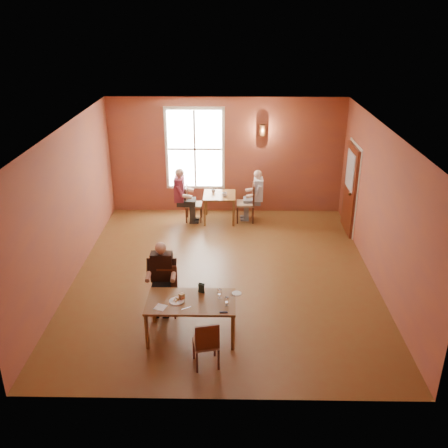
{
  "coord_description": "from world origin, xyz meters",
  "views": [
    {
      "loc": [
        0.16,
        -8.89,
        5.04
      ],
      "look_at": [
        0.0,
        0.2,
        1.05
      ],
      "focal_mm": 40.0,
      "sensor_mm": 36.0,
      "label": 1
    }
  ],
  "objects_px": {
    "second_table": "(220,208)",
    "chair_diner_maroon": "(194,204)",
    "chair_empty": "(206,342)",
    "diner_white": "(247,197)",
    "main_table": "(192,318)",
    "diner_main": "(165,284)",
    "chair_diner_white": "(245,203)",
    "chair_diner_main": "(166,292)",
    "diner_maroon": "(192,195)"
  },
  "relations": [
    {
      "from": "diner_main",
      "to": "chair_empty",
      "type": "bearing_deg",
      "value": 119.88
    },
    {
      "from": "chair_empty",
      "to": "diner_white",
      "type": "xyz_separation_m",
      "value": [
        0.74,
        5.59,
        0.23
      ]
    },
    {
      "from": "second_table",
      "to": "diner_white",
      "type": "distance_m",
      "value": 0.74
    },
    {
      "from": "diner_main",
      "to": "chair_empty",
      "type": "relative_size",
      "value": 1.52
    },
    {
      "from": "chair_diner_maroon",
      "to": "main_table",
      "type": "bearing_deg",
      "value": 3.72
    },
    {
      "from": "diner_main",
      "to": "diner_maroon",
      "type": "xyz_separation_m",
      "value": [
        0.15,
        4.24,
        0.06
      ]
    },
    {
      "from": "main_table",
      "to": "second_table",
      "type": "distance_m",
      "value": 4.87
    },
    {
      "from": "chair_diner_main",
      "to": "diner_main",
      "type": "xyz_separation_m",
      "value": [
        0.0,
        -0.03,
        0.19
      ]
    },
    {
      "from": "chair_diner_main",
      "to": "diner_white",
      "type": "distance_m",
      "value": 4.48
    },
    {
      "from": "second_table",
      "to": "chair_diner_white",
      "type": "height_order",
      "value": "chair_diner_white"
    },
    {
      "from": "main_table",
      "to": "chair_diner_main",
      "type": "height_order",
      "value": "chair_diner_main"
    },
    {
      "from": "chair_diner_white",
      "to": "diner_white",
      "type": "height_order",
      "value": "diner_white"
    },
    {
      "from": "chair_empty",
      "to": "chair_diner_maroon",
      "type": "xyz_separation_m",
      "value": [
        -0.59,
        5.59,
        0.05
      ]
    },
    {
      "from": "diner_main",
      "to": "chair_diner_white",
      "type": "distance_m",
      "value": 4.5
    },
    {
      "from": "diner_main",
      "to": "chair_diner_white",
      "type": "height_order",
      "value": "diner_main"
    },
    {
      "from": "chair_empty",
      "to": "second_table",
      "type": "height_order",
      "value": "chair_empty"
    },
    {
      "from": "chair_diner_white",
      "to": "main_table",
      "type": "bearing_deg",
      "value": 168.56
    },
    {
      "from": "chair_diner_main",
      "to": "second_table",
      "type": "distance_m",
      "value": 4.29
    },
    {
      "from": "diner_main",
      "to": "chair_diner_white",
      "type": "relative_size",
      "value": 1.26
    },
    {
      "from": "main_table",
      "to": "diner_main",
      "type": "height_order",
      "value": "diner_main"
    },
    {
      "from": "diner_main",
      "to": "chair_empty",
      "type": "height_order",
      "value": "diner_main"
    },
    {
      "from": "chair_diner_main",
      "to": "chair_empty",
      "type": "height_order",
      "value": "chair_diner_main"
    },
    {
      "from": "second_table",
      "to": "diner_maroon",
      "type": "xyz_separation_m",
      "value": [
        -0.68,
        0.0,
        0.33
      ]
    },
    {
      "from": "diner_white",
      "to": "main_table",
      "type": "bearing_deg",
      "value": 168.23
    },
    {
      "from": "diner_white",
      "to": "diner_maroon",
      "type": "relative_size",
      "value": 0.94
    },
    {
      "from": "chair_diner_maroon",
      "to": "chair_diner_white",
      "type": "bearing_deg",
      "value": 90.0
    },
    {
      "from": "chair_empty",
      "to": "diner_maroon",
      "type": "height_order",
      "value": "diner_maroon"
    },
    {
      "from": "main_table",
      "to": "chair_diner_main",
      "type": "xyz_separation_m",
      "value": [
        -0.5,
        0.65,
        0.09
      ]
    },
    {
      "from": "chair_empty",
      "to": "second_table",
      "type": "relative_size",
      "value": 1.03
    },
    {
      "from": "diner_main",
      "to": "diner_white",
      "type": "height_order",
      "value": "diner_white"
    },
    {
      "from": "chair_diner_maroon",
      "to": "diner_maroon",
      "type": "relative_size",
      "value": 0.67
    },
    {
      "from": "second_table",
      "to": "chair_diner_main",
      "type": "bearing_deg",
      "value": -101.19
    },
    {
      "from": "main_table",
      "to": "chair_diner_maroon",
      "type": "height_order",
      "value": "chair_diner_maroon"
    },
    {
      "from": "diner_white",
      "to": "chair_diner_main",
      "type": "bearing_deg",
      "value": 160.24
    },
    {
      "from": "diner_white",
      "to": "diner_maroon",
      "type": "height_order",
      "value": "diner_maroon"
    },
    {
      "from": "diner_white",
      "to": "diner_maroon",
      "type": "bearing_deg",
      "value": 90.0
    },
    {
      "from": "diner_main",
      "to": "chair_diner_white",
      "type": "bearing_deg",
      "value": -109.27
    },
    {
      "from": "diner_white",
      "to": "chair_diner_maroon",
      "type": "relative_size",
      "value": 1.4
    },
    {
      "from": "main_table",
      "to": "diner_main",
      "type": "relative_size",
      "value": 1.16
    },
    {
      "from": "second_table",
      "to": "diner_maroon",
      "type": "distance_m",
      "value": 0.75
    },
    {
      "from": "chair_empty",
      "to": "diner_white",
      "type": "relative_size",
      "value": 0.64
    },
    {
      "from": "second_table",
      "to": "chair_diner_maroon",
      "type": "xyz_separation_m",
      "value": [
        -0.65,
        0.0,
        0.1
      ]
    },
    {
      "from": "diner_maroon",
      "to": "chair_empty",
      "type": "bearing_deg",
      "value": 6.31
    },
    {
      "from": "diner_main",
      "to": "second_table",
      "type": "height_order",
      "value": "diner_main"
    },
    {
      "from": "chair_diner_main",
      "to": "diner_maroon",
      "type": "bearing_deg",
      "value": -92.09
    },
    {
      "from": "diner_main",
      "to": "chair_diner_maroon",
      "type": "bearing_deg",
      "value": -92.48
    },
    {
      "from": "chair_diner_white",
      "to": "diner_white",
      "type": "distance_m",
      "value": 0.15
    },
    {
      "from": "chair_diner_main",
      "to": "diner_main",
      "type": "relative_size",
      "value": 0.69
    },
    {
      "from": "main_table",
      "to": "second_table",
      "type": "height_order",
      "value": "second_table"
    },
    {
      "from": "diner_main",
      "to": "chair_diner_white",
      "type": "xyz_separation_m",
      "value": [
        1.48,
        4.24,
        -0.13
      ]
    }
  ]
}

